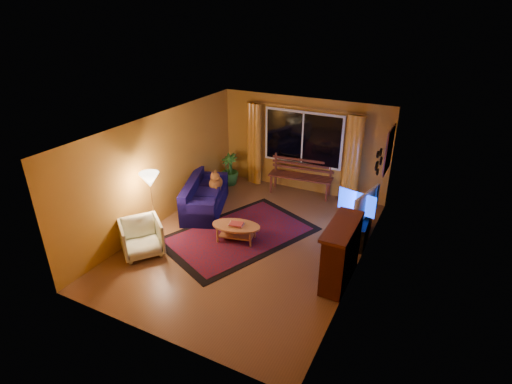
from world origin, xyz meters
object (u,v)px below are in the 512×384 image
at_px(bench, 300,185).
at_px(armchair, 141,236).
at_px(floor_lamp, 153,207).
at_px(sofa, 205,195).
at_px(coffee_table, 236,233).
at_px(tv_console, 358,227).

relative_size(bench, armchair, 2.09).
distance_m(bench, floor_lamp, 4.02).
bearing_deg(sofa, coffee_table, -54.36).
bearing_deg(floor_lamp, armchair, -78.77).
height_order(coffee_table, tv_console, tv_console).
relative_size(sofa, tv_console, 1.52).
bearing_deg(bench, coffee_table, -104.11).
bearing_deg(coffee_table, sofa, 146.98).
height_order(bench, coffee_table, bench).
xyz_separation_m(floor_lamp, tv_console, (3.85, 2.01, -0.51)).
xyz_separation_m(armchair, floor_lamp, (-0.11, 0.55, 0.37)).
relative_size(sofa, floor_lamp, 1.23).
bearing_deg(bench, floor_lamp, -125.57).
distance_m(sofa, floor_lamp, 1.66).
relative_size(armchair, tv_console, 0.63).
distance_m(sofa, armchair, 2.15).
bearing_deg(armchair, coffee_table, -10.76).
height_order(armchair, floor_lamp, floor_lamp).
bearing_deg(coffee_table, bench, 82.39).
bearing_deg(armchair, tv_console, -17.35).
bearing_deg(coffee_table, tv_console, 29.45).
height_order(bench, tv_console, tv_console).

